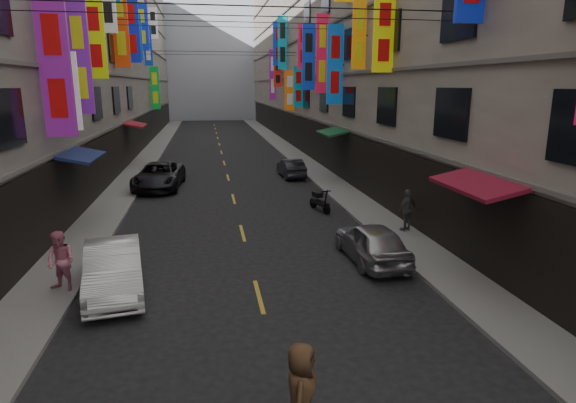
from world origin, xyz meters
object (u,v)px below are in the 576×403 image
object	(u,v)px
car_left_far	(159,176)
car_right_far	(291,168)
pedestrian_crossing	(301,393)
pedestrian_rfar	(407,210)
car_left_mid	(114,269)
scooter_far_right	(319,202)
car_right_mid	(372,242)
pedestrian_lfar	(61,261)

from	to	relation	value
car_left_far	car_right_far	size ratio (longest dim) A/B	1.47
car_left_far	pedestrian_crossing	size ratio (longest dim) A/B	3.04
car_left_far	pedestrian_crossing	world-z (taller)	pedestrian_crossing
pedestrian_rfar	pedestrian_crossing	xyz separation A→B (m)	(-6.34, -10.52, -0.09)
car_left_mid	pedestrian_crossing	bearing A→B (deg)	-67.68
scooter_far_right	pedestrian_rfar	size ratio (longest dim) A/B	1.06
pedestrian_rfar	car_right_far	bearing A→B (deg)	-105.81
car_right_mid	car_right_far	bearing A→B (deg)	-92.14
scooter_far_right	car_left_far	world-z (taller)	car_left_far
car_right_far	pedestrian_crossing	world-z (taller)	pedestrian_crossing
scooter_far_right	car_right_far	bearing A→B (deg)	-106.36
car_right_far	pedestrian_rfar	xyz separation A→B (m)	(2.41, -12.61, 0.37)
pedestrian_rfar	pedestrian_crossing	size ratio (longest dim) A/B	0.97
car_right_far	pedestrian_rfar	size ratio (longest dim) A/B	2.15
scooter_far_right	pedestrian_rfar	bearing A→B (deg)	107.60
pedestrian_lfar	car_left_far	bearing A→B (deg)	111.29
car_right_mid	pedestrian_lfar	bearing A→B (deg)	4.06
car_left_mid	pedestrian_lfar	size ratio (longest dim) A/B	2.50
pedestrian_lfar	car_left_mid	bearing A→B (deg)	22.66
pedestrian_lfar	pedestrian_rfar	distance (m)	12.40
pedestrian_lfar	car_right_far	bearing A→B (deg)	87.08
car_left_mid	car_right_far	world-z (taller)	car_left_mid
car_right_mid	pedestrian_rfar	distance (m)	3.68
car_left_mid	pedestrian_rfar	xyz separation A→B (m)	(10.41, 3.89, 0.25)
pedestrian_lfar	scooter_far_right	bearing A→B (deg)	67.06
car_right_far	pedestrian_lfar	world-z (taller)	pedestrian_lfar
pedestrian_lfar	pedestrian_rfar	bearing A→B (deg)	44.65
car_left_far	pedestrian_lfar	xyz separation A→B (m)	(-1.40, -14.24, 0.25)
car_left_mid	car_left_far	world-z (taller)	car_left_far
car_left_far	pedestrian_rfar	xyz separation A→B (m)	(10.41, -10.46, 0.23)
pedestrian_crossing	car_left_mid	bearing A→B (deg)	48.42
scooter_far_right	car_right_mid	xyz separation A→B (m)	(0.17, -6.77, 0.23)
car_left_far	car_right_mid	bearing A→B (deg)	-53.70
car_right_mid	pedestrian_lfar	size ratio (longest dim) A/B	2.29
car_right_far	pedestrian_rfar	distance (m)	12.85
car_left_far	car_right_far	bearing A→B (deg)	20.20
car_left_mid	pedestrian_crossing	xyz separation A→B (m)	(4.08, -6.63, 0.16)
car_left_mid	car_right_mid	bearing A→B (deg)	-1.25
car_left_far	car_left_mid	bearing A→B (deg)	-84.88
car_left_mid	car_right_mid	size ratio (longest dim) A/B	1.09
car_left_mid	pedestrian_rfar	world-z (taller)	pedestrian_rfar
car_left_mid	car_right_mid	distance (m)	8.08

